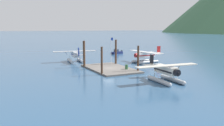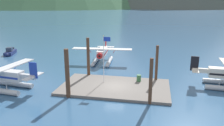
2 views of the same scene
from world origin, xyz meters
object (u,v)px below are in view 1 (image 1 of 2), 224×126
at_px(flagpole, 111,48).
at_px(seaplane_cream_stbd_fwd, 166,72).
at_px(seaplane_white_bow_left, 145,56).
at_px(fuel_drum, 127,67).
at_px(boat_navy_open_west, 117,52).
at_px(seaplane_silver_port_aft, 75,56).

height_order(flagpole, seaplane_cream_stbd_fwd, flagpole).
bearing_deg(seaplane_white_bow_left, fuel_drum, -51.84).
bearing_deg(fuel_drum, boat_navy_open_west, 156.47).
bearing_deg(seaplane_white_bow_left, seaplane_silver_port_aft, -120.78).
relative_size(seaplane_cream_stbd_fwd, boat_navy_open_west, 2.23).
distance_m(seaplane_white_bow_left, seaplane_silver_port_aft, 16.99).
height_order(fuel_drum, seaplane_cream_stbd_fwd, seaplane_cream_stbd_fwd).
bearing_deg(seaplane_white_bow_left, seaplane_cream_stbd_fwd, -25.02).
height_order(fuel_drum, boat_navy_open_west, boat_navy_open_west).
distance_m(flagpole, seaplane_white_bow_left, 11.04).
xyz_separation_m(flagpole, seaplane_cream_stbd_fwd, (15.56, 1.77, -2.55)).
height_order(seaplane_cream_stbd_fwd, boat_navy_open_west, seaplane_cream_stbd_fwd).
bearing_deg(flagpole, seaplane_white_bow_left, 105.33).
xyz_separation_m(seaplane_cream_stbd_fwd, boat_navy_open_west, (-38.78, 11.42, -1.09)).
distance_m(seaplane_white_bow_left, boat_navy_open_west, 20.61).
height_order(seaplane_white_bow_left, boat_navy_open_west, seaplane_white_bow_left).
bearing_deg(seaplane_white_bow_left, flagpole, -74.67).
height_order(seaplane_white_bow_left, seaplane_cream_stbd_fwd, same).
bearing_deg(fuel_drum, seaplane_white_bow_left, 128.16).
relative_size(flagpole, seaplane_cream_stbd_fwd, 0.59).
bearing_deg(fuel_drum, flagpole, -165.07).
xyz_separation_m(seaplane_white_bow_left, seaplane_cream_stbd_fwd, (18.40, -8.59, 0.00)).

